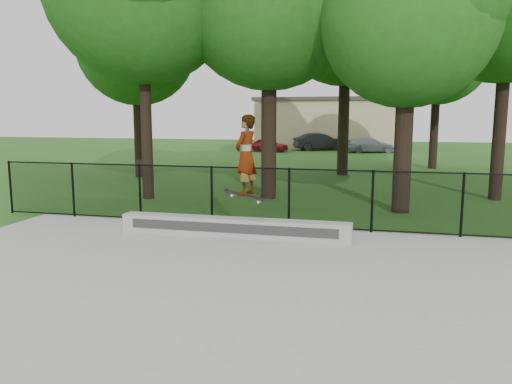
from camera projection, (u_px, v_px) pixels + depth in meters
ground at (214, 327)px, 6.73m from camera, size 100.00×100.00×0.00m
concrete_slab at (214, 325)px, 6.72m from camera, size 14.00×12.00×0.06m
grind_ledge at (233, 227)px, 11.45m from camera, size 5.38×0.40×0.44m
car_a at (268, 145)px, 38.68m from camera, size 3.23×1.77×1.05m
car_b at (320, 142)px, 40.27m from camera, size 4.05×2.92×1.38m
car_c at (370, 145)px, 37.88m from camera, size 3.89×2.68×1.13m
skater_airborne at (246, 156)px, 10.87m from camera, size 0.83×0.73×1.92m
chainlink_fence at (289, 198)px, 12.27m from camera, size 16.06×0.06×1.50m
tree_row at (324, 13)px, 19.03m from camera, size 20.32×18.39×10.95m
distant_building at (329, 123)px, 43.36m from camera, size 12.40×6.40×4.30m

